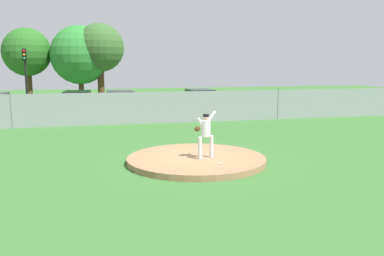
% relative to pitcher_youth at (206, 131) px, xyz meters
% --- Properties ---
extents(ground_plane, '(80.00, 80.00, 0.00)m').
position_rel_pitcher_youth_xyz_m(ground_plane, '(-0.26, 6.28, -1.18)').
color(ground_plane, '#386B2D').
extents(asphalt_strip, '(44.00, 7.00, 0.01)m').
position_rel_pitcher_youth_xyz_m(asphalt_strip, '(-0.26, 14.78, -1.18)').
color(asphalt_strip, '#2B2B2D').
rests_on(asphalt_strip, ground_plane).
extents(pitchers_mound, '(4.97, 4.97, 0.21)m').
position_rel_pitcher_youth_xyz_m(pitchers_mound, '(-0.26, 0.28, -1.08)').
color(pitchers_mound, '#99704C').
rests_on(pitchers_mound, ground_plane).
extents(pitcher_youth, '(0.80, 0.32, 1.67)m').
position_rel_pitcher_youth_xyz_m(pitcher_youth, '(0.00, 0.00, 0.00)').
color(pitcher_youth, silver).
rests_on(pitcher_youth, pitchers_mound).
extents(baseball, '(0.07, 0.07, 0.07)m').
position_rel_pitcher_youth_xyz_m(baseball, '(0.25, -0.99, -0.93)').
color(baseball, white).
rests_on(baseball, pitchers_mound).
extents(chainlink_fence, '(39.78, 0.07, 1.99)m').
position_rel_pitcher_youth_xyz_m(chainlink_fence, '(-0.26, 10.28, -0.23)').
color(chainlink_fence, gray).
rests_on(chainlink_fence, ground_plane).
extents(parked_car_red, '(2.06, 4.28, 1.70)m').
position_rel_pitcher_youth_xyz_m(parked_car_red, '(3.73, 14.90, -0.37)').
color(parked_car_red, '#A81919').
rests_on(parked_car_red, ground_plane).
extents(parked_car_burgundy, '(2.05, 4.20, 1.71)m').
position_rel_pitcher_youth_xyz_m(parked_car_burgundy, '(-2.00, 14.48, -0.37)').
color(parked_car_burgundy, maroon).
rests_on(parked_car_burgundy, ground_plane).
extents(parked_car_silver, '(2.05, 4.71, 1.74)m').
position_rel_pitcher_youth_xyz_m(parked_car_silver, '(-4.83, 14.34, -0.35)').
color(parked_car_silver, '#B7BABF').
rests_on(parked_car_silver, ground_plane).
extents(traffic_cone_orange, '(0.40, 0.40, 0.55)m').
position_rel_pitcher_youth_xyz_m(traffic_cone_orange, '(1.65, 14.48, -0.92)').
color(traffic_cone_orange, orange).
rests_on(traffic_cone_orange, asphalt_strip).
extents(traffic_light_near, '(0.28, 0.46, 4.66)m').
position_rel_pitcher_youth_xyz_m(traffic_light_near, '(-8.71, 19.32, 2.02)').
color(traffic_light_near, black).
rests_on(traffic_light_near, ground_plane).
extents(tree_slender_far, '(4.21, 4.21, 6.68)m').
position_rel_pitcher_youth_xyz_m(tree_slender_far, '(-9.37, 25.06, 3.35)').
color(tree_slender_far, '#4C331E').
rests_on(tree_slender_far, ground_plane).
extents(tree_leaning_west, '(5.20, 5.20, 6.93)m').
position_rel_pitcher_youth_xyz_m(tree_leaning_west, '(-4.84, 24.26, 3.14)').
color(tree_leaning_west, '#4C331E').
rests_on(tree_leaning_west, ground_plane).
extents(tree_broad_right, '(4.26, 4.26, 7.08)m').
position_rel_pitcher_youth_xyz_m(tree_broad_right, '(-3.11, 23.62, 3.73)').
color(tree_broad_right, '#4C331E').
rests_on(tree_broad_right, ground_plane).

